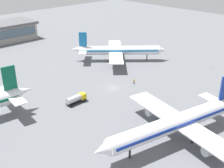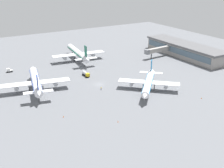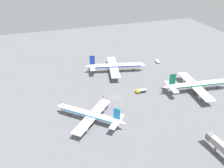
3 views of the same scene
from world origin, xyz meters
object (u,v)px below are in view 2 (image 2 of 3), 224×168
at_px(safety_cone_near_gate, 118,121).
at_px(safety_cone_mid_apron, 201,98).
at_px(baggage_tug, 9,70).
at_px(safety_cone_far_side, 63,117).
at_px(airplane_distant, 36,81).
at_px(ground_crew_worker, 101,88).
at_px(fuel_truck, 86,74).
at_px(airplane_at_gate, 78,53).
at_px(airplane_taxiing, 149,82).

xyz_separation_m(safety_cone_near_gate, safety_cone_mid_apron, (-0.93, -45.78, 0.00)).
bearing_deg(baggage_tug, safety_cone_far_side, 99.50).
distance_m(airplane_distant, baggage_tug, 35.72).
bearing_deg(safety_cone_far_side, ground_crew_worker, -57.14).
bearing_deg(airplane_distant, fuel_truck, -67.08).
bearing_deg(safety_cone_mid_apron, airplane_at_gate, 14.94).
distance_m(baggage_tug, safety_cone_far_side, 70.06).
distance_m(airplane_taxiing, baggage_tug, 84.10).
relative_size(airplane_at_gate, safety_cone_far_side, 73.16).
distance_m(airplane_taxiing, safety_cone_near_gate, 36.77).
bearing_deg(airplane_at_gate, ground_crew_worker, 174.35).
bearing_deg(baggage_tug, airplane_taxiing, 134.26).
relative_size(airplane_at_gate, airplane_taxiing, 1.42).
bearing_deg(ground_crew_worker, airplane_distant, -153.23).
bearing_deg(ground_crew_worker, airplane_at_gate, 135.16).
xyz_separation_m(airplane_at_gate, baggage_tug, (-1.70, 45.56, -3.70)).
bearing_deg(baggage_tug, fuel_truck, 145.09).
height_order(airplane_at_gate, safety_cone_near_gate, airplane_at_gate).
bearing_deg(airplane_distant, safety_cone_far_side, -166.52).
bearing_deg(safety_cone_near_gate, fuel_truck, -13.05).
distance_m(safety_cone_mid_apron, safety_cone_far_side, 64.93).
height_order(airplane_distant, ground_crew_worker, airplane_distant).
xyz_separation_m(airplane_at_gate, safety_cone_mid_apron, (-87.49, -23.34, -4.56)).
bearing_deg(safety_cone_near_gate, ground_crew_worker, -17.62).
bearing_deg(safety_cone_near_gate, safety_cone_far_side, 48.72).
bearing_deg(safety_cone_mid_apron, airplane_taxiing, 35.95).
xyz_separation_m(airplane_taxiing, ground_crew_worker, (12.74, 20.06, -3.41)).
bearing_deg(airplane_taxiing, fuel_truck, -110.28).
xyz_separation_m(fuel_truck, safety_cone_mid_apron, (-56.16, -32.98, -1.09)).
height_order(airplane_at_gate, safety_cone_far_side, airplane_at_gate).
bearing_deg(safety_cone_far_side, fuel_truck, -36.70).
xyz_separation_m(fuel_truck, safety_cone_far_side, (-40.17, 29.95, -1.09)).
bearing_deg(safety_cone_mid_apron, ground_crew_worker, 46.27).
distance_m(airplane_at_gate, safety_cone_near_gate, 89.53).
bearing_deg(safety_cone_mid_apron, airplane_distant, 51.37).
height_order(airplane_at_gate, airplane_distant, airplane_at_gate).
distance_m(airplane_at_gate, safety_cone_far_side, 81.86).
relative_size(baggage_tug, safety_cone_mid_apron, 5.57).
relative_size(airplane_taxiing, fuel_truck, 4.88).
height_order(fuel_truck, safety_cone_mid_apron, fuel_truck).
bearing_deg(airplane_distant, safety_cone_mid_apron, -115.93).
xyz_separation_m(safety_cone_near_gate, safety_cone_far_side, (15.05, 17.15, 0.00)).
bearing_deg(airplane_taxiing, airplane_distant, -78.65).
bearing_deg(safety_cone_far_side, safety_cone_mid_apron, -104.25).
xyz_separation_m(ground_crew_worker, safety_cone_near_gate, (-32.88, 10.44, -0.55)).
bearing_deg(airplane_taxiing, safety_cone_far_side, -40.97).
relative_size(ground_crew_worker, safety_cone_mid_apron, 2.78).
distance_m(fuel_truck, safety_cone_mid_apron, 65.14).
relative_size(airplane_taxiing, safety_cone_mid_apron, 51.46).
xyz_separation_m(safety_cone_mid_apron, safety_cone_far_side, (15.99, 62.93, 0.00)).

